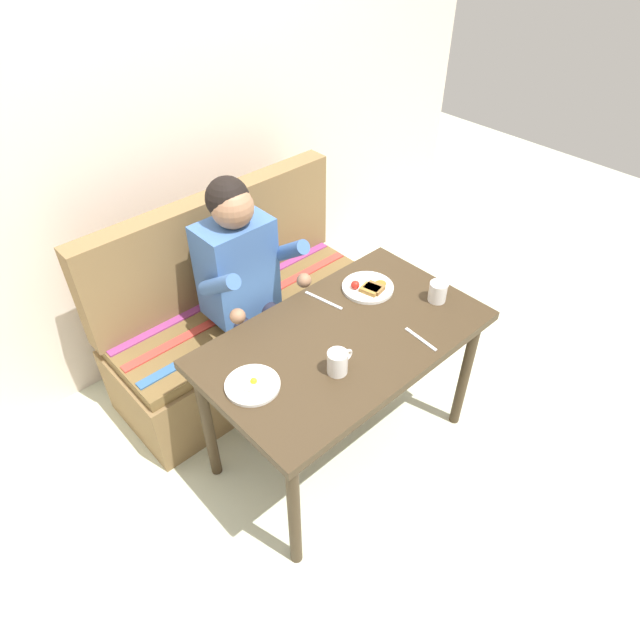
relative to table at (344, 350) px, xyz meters
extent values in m
plane|color=beige|center=(0.00, 0.00, -0.65)|extent=(8.00, 8.00, 0.00)
cube|color=beige|center=(0.00, 1.27, 0.65)|extent=(4.40, 0.10, 2.60)
cube|color=#3C2E1C|center=(0.00, 0.00, 0.06)|extent=(1.20, 0.70, 0.04)
cylinder|color=#3C2E1C|center=(-0.54, -0.29, -0.30)|extent=(0.05, 0.05, 0.69)
cylinder|color=#3C2E1C|center=(0.54, -0.29, -0.30)|extent=(0.05, 0.05, 0.69)
cylinder|color=#3C2E1C|center=(-0.54, 0.29, -0.30)|extent=(0.05, 0.05, 0.69)
cylinder|color=#3C2E1C|center=(0.54, 0.29, -0.30)|extent=(0.05, 0.05, 0.69)
cube|color=olive|center=(0.00, 0.72, -0.45)|extent=(1.44, 0.56, 0.40)
cube|color=brown|center=(0.00, 0.72, -0.22)|extent=(1.40, 0.52, 0.06)
cube|color=olive|center=(0.00, 0.94, 0.08)|extent=(1.44, 0.12, 0.54)
cube|color=#336099|center=(0.00, 0.58, -0.18)|extent=(1.38, 0.05, 0.01)
cube|color=#C63D33|center=(0.00, 0.72, -0.18)|extent=(1.38, 0.05, 0.01)
cube|color=#93387A|center=(0.00, 0.86, -0.18)|extent=(1.38, 0.05, 0.01)
cube|color=#3F65A4|center=(-0.06, 0.66, 0.11)|extent=(0.34, 0.22, 0.48)
sphere|color=#9E7051|center=(-0.06, 0.64, 0.44)|extent=(0.19, 0.19, 0.19)
sphere|color=black|center=(-0.06, 0.67, 0.47)|extent=(0.19, 0.19, 0.19)
cylinder|color=#3F65A4|center=(-0.25, 0.52, 0.18)|extent=(0.07, 0.29, 0.23)
cylinder|color=#3F65A4|center=(0.13, 0.52, 0.18)|extent=(0.07, 0.29, 0.23)
sphere|color=#9E7051|center=(-0.25, 0.40, 0.08)|extent=(0.07, 0.07, 0.07)
sphere|color=#9E7051|center=(0.13, 0.40, 0.08)|extent=(0.07, 0.07, 0.07)
cylinder|color=#232333|center=(-0.15, 0.49, -0.13)|extent=(0.09, 0.34, 0.09)
cylinder|color=#232333|center=(-0.15, 0.32, -0.39)|extent=(0.08, 0.08, 0.52)
cube|color=black|center=(-0.15, 0.26, -0.62)|extent=(0.09, 0.20, 0.05)
cylinder|color=#232333|center=(0.02, 0.49, -0.13)|extent=(0.09, 0.34, 0.09)
cylinder|color=#232333|center=(0.02, 0.32, -0.39)|extent=(0.08, 0.08, 0.52)
cube|color=black|center=(0.02, 0.26, -0.62)|extent=(0.09, 0.20, 0.05)
cylinder|color=white|center=(0.30, 0.15, 0.09)|extent=(0.23, 0.23, 0.02)
cube|color=#A17333|center=(0.28, 0.12, 0.11)|extent=(0.08, 0.09, 0.02)
cube|color=brown|center=(0.30, 0.12, 0.11)|extent=(0.08, 0.09, 0.02)
sphere|color=red|center=(0.25, 0.18, 0.12)|extent=(0.04, 0.04, 0.04)
ellipsoid|color=#CC6623|center=(0.34, 0.12, 0.11)|extent=(0.06, 0.05, 0.02)
cylinder|color=white|center=(-0.45, 0.03, 0.09)|extent=(0.21, 0.21, 0.01)
ellipsoid|color=white|center=(-0.45, 0.03, 0.10)|extent=(0.09, 0.08, 0.01)
sphere|color=yellow|center=(-0.45, 0.03, 0.11)|extent=(0.03, 0.03, 0.03)
cylinder|color=white|center=(0.47, -0.11, 0.13)|extent=(0.08, 0.08, 0.09)
cylinder|color=brown|center=(0.47, -0.11, 0.17)|extent=(0.07, 0.07, 0.01)
torus|color=white|center=(0.52, -0.11, 0.13)|extent=(0.05, 0.01, 0.05)
cylinder|color=white|center=(-0.17, -0.13, 0.13)|extent=(0.08, 0.08, 0.10)
cylinder|color=brown|center=(-0.17, -0.13, 0.17)|extent=(0.07, 0.07, 0.01)
torus|color=white|center=(-0.11, -0.13, 0.14)|extent=(0.05, 0.01, 0.05)
cube|color=silver|center=(0.21, -0.23, 0.08)|extent=(0.03, 0.17, 0.00)
cube|color=silver|center=(0.09, 0.23, 0.08)|extent=(0.05, 0.20, 0.00)
camera|label=1|loc=(-1.22, -1.17, 1.62)|focal=31.12mm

